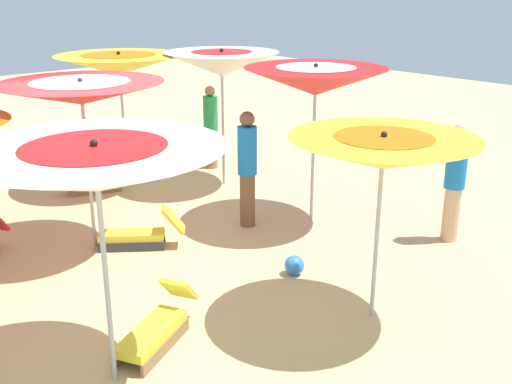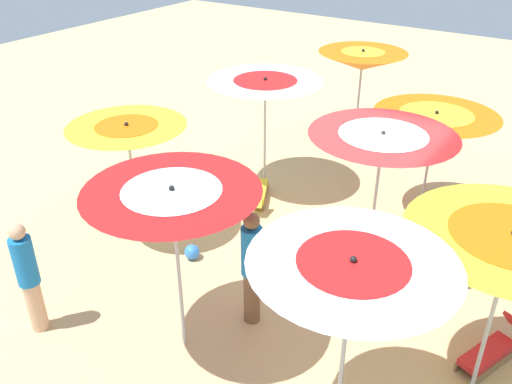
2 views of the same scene
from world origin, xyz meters
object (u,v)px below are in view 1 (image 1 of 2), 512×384
object	(u,v)px
lounger_2	(90,182)
beachgoer_1	(455,181)
beachgoer_0	(211,125)
beachgoer_2	(247,167)
beach_umbrella_5	(96,168)
lounger_1	(156,328)
beach_ball	(294,265)
beach_umbrella_7	(315,81)
beach_umbrella_3	(119,64)
lounger_3	(138,234)
beach_umbrella_6	(222,64)
beach_umbrella_8	(383,153)
beach_umbrella_4	(81,93)

from	to	relation	value
lounger_2	beachgoer_1	world-z (taller)	beachgoer_1
beachgoer_0	beachgoer_2	bearing A→B (deg)	54.06
lounger_2	beachgoer_2	size ratio (longest dim) A/B	0.67
beach_umbrella_5	beachgoer_1	size ratio (longest dim) A/B	1.36
lounger_1	beachgoer_1	bearing A→B (deg)	146.35
beach_ball	lounger_2	bearing A→B (deg)	-84.92
beach_umbrella_5	beach_umbrella_7	world-z (taller)	beach_umbrella_7
beach_umbrella_3	beach_umbrella_5	xyz separation A→B (m)	(3.22, 5.17, -0.12)
lounger_3	lounger_1	bearing A→B (deg)	100.35
beachgoer_1	beach_ball	size ratio (longest dim) A/B	6.70
beach_umbrella_5	beachgoer_2	bearing A→B (deg)	-149.54
beach_umbrella_3	beach_ball	size ratio (longest dim) A/B	9.45
lounger_2	beach_ball	world-z (taller)	lounger_2
lounger_1	beachgoer_1	xyz separation A→B (m)	(-4.80, 0.59, 0.74)
beach_umbrella_5	beach_umbrella_6	xyz separation A→B (m)	(-4.63, -4.00, 0.12)
beach_umbrella_8	beachgoer_2	xyz separation A→B (m)	(-0.76, -3.05, -0.99)
beach_umbrella_3	beachgoer_2	xyz separation A→B (m)	(-0.35, 3.07, -1.30)
beach_umbrella_3	beach_umbrella_8	distance (m)	6.14
lounger_2	beachgoer_2	bearing A→B (deg)	-49.53
beach_umbrella_3	beach_umbrella_5	bearing A→B (deg)	58.08
lounger_3	beachgoer_1	distance (m)	4.67
beach_ball	beach_umbrella_6	bearing A→B (deg)	-115.74
beachgoer_1	beach_ball	xyz separation A→B (m)	(2.54, -0.75, -0.80)
beach_umbrella_7	beachgoer_1	world-z (taller)	beach_umbrella_7
beachgoer_2	beachgoer_1	bearing A→B (deg)	28.51
beach_umbrella_5	beach_ball	xyz separation A→B (m)	(-2.90, -0.39, -2.02)
beach_umbrella_8	lounger_2	distance (m)	6.43
beach_umbrella_4	lounger_3	distance (m)	2.15
beach_umbrella_6	beach_umbrella_8	size ratio (longest dim) A/B	1.16
beach_umbrella_5	beach_umbrella_8	size ratio (longest dim) A/B	1.10
beach_umbrella_5	beachgoer_2	size ratio (longest dim) A/B	1.31
lounger_1	lounger_3	world-z (taller)	lounger_3
beach_umbrella_3	lounger_2	world-z (taller)	beach_umbrella_3
beach_umbrella_4	beachgoer_0	bearing A→B (deg)	-151.85
beach_umbrella_7	beachgoer_2	size ratio (longest dim) A/B	1.37
beachgoer_2	beach_umbrella_7	bearing A→B (deg)	52.24
beachgoer_0	beach_umbrella_3	bearing A→B (deg)	-13.62
beachgoer_1	beachgoer_2	size ratio (longest dim) A/B	0.97
lounger_3	beach_umbrella_8	bearing A→B (deg)	143.64
beach_umbrella_8	beach_ball	xyz separation A→B (m)	(-0.09, -1.34, -1.83)
beach_umbrella_3	beach_umbrella_6	xyz separation A→B (m)	(-1.41, 1.17, -0.00)
beach_umbrella_8	beachgoer_1	bearing A→B (deg)	-167.24
beach_umbrella_3	beachgoer_1	world-z (taller)	beach_umbrella_3
beach_umbrella_5	beachgoer_2	distance (m)	4.31
beach_umbrella_3	beach_umbrella_8	world-z (taller)	beach_umbrella_3
beach_umbrella_6	beach_umbrella_8	bearing A→B (deg)	69.75
beach_umbrella_4	beach_ball	size ratio (longest dim) A/B	9.31
lounger_2	beach_ball	distance (m)	4.85
beach_umbrella_4	beachgoer_1	distance (m)	5.41
beach_umbrella_7	lounger_3	bearing A→B (deg)	-19.48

